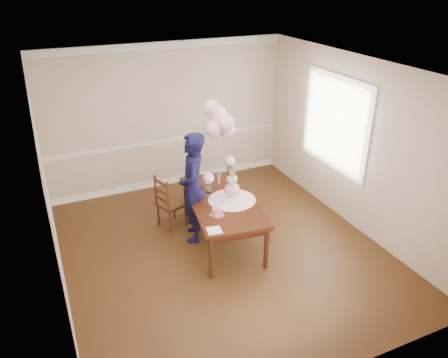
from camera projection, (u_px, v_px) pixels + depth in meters
floor at (223, 250)px, 6.56m from camera, size 4.50×5.00×0.00m
ceiling at (223, 70)px, 5.38m from camera, size 4.50×5.00×0.02m
wall_back at (168, 117)px, 8.02m from camera, size 4.50×0.02×2.70m
wall_front at (336, 275)px, 3.92m from camera, size 4.50×0.02×2.70m
wall_left at (49, 201)px, 5.14m from camera, size 0.02×5.00×2.70m
wall_right at (355, 144)px, 6.80m from camera, size 0.02×5.00×2.70m
chair_rail_trim at (169, 140)px, 8.21m from camera, size 4.50×0.02×0.07m
crown_molding at (164, 46)px, 7.45m from camera, size 4.50×0.02×0.12m
baseboard_trim at (172, 180)px, 8.58m from camera, size 4.50×0.02×0.12m
window_frame at (335, 123)px, 7.11m from camera, size 0.02×1.66×1.56m
window_blinds at (334, 123)px, 7.11m from camera, size 0.01×1.50×1.40m
dining_table_top at (222, 201)px, 6.54m from camera, size 1.20×2.00×0.05m
table_apron at (222, 205)px, 6.57m from camera, size 1.10×1.89×0.09m
table_leg_fl at (211, 258)px, 5.85m from camera, size 0.07×0.07×0.66m
table_leg_fr at (266, 248)px, 6.04m from camera, size 0.07×0.07×0.66m
table_leg_bl at (186, 198)px, 7.35m from camera, size 0.07×0.07×0.66m
table_leg_br at (231, 192)px, 7.54m from camera, size 0.07×0.07×0.66m
baby_skirt at (232, 197)px, 6.51m from camera, size 0.81×0.81×0.09m
baby_torso at (232, 190)px, 6.45m from camera, size 0.23×0.23×0.23m
baby_head at (232, 179)px, 6.37m from camera, size 0.16×0.16×0.16m
baby_hair at (232, 175)px, 6.35m from camera, size 0.11×0.11×0.11m
cake_platter at (217, 215)px, 6.12m from camera, size 0.23×0.23×0.01m
birthday_cake at (217, 212)px, 6.10m from camera, size 0.16×0.16×0.09m
cake_flower_a at (217, 208)px, 6.07m from camera, size 0.03×0.03×0.03m
cake_flower_b at (219, 207)px, 6.09m from camera, size 0.03×0.03×0.03m
rose_vase_near at (208, 188)px, 6.71m from camera, size 0.11×0.11×0.15m
roses_near at (208, 178)px, 6.63m from camera, size 0.18×0.18×0.18m
rose_vase_far at (230, 171)px, 7.28m from camera, size 0.11×0.11×0.15m
roses_far at (230, 161)px, 7.20m from camera, size 0.18×0.18×0.18m
napkin at (214, 230)px, 5.76m from camera, size 0.21×0.21×0.01m
balloon_weight at (219, 183)px, 7.00m from camera, size 0.04×0.04×0.02m
balloon_a at (213, 129)px, 6.57m from camera, size 0.26×0.26×0.26m
balloon_b at (226, 123)px, 6.53m from camera, size 0.26×0.26×0.26m
balloon_c at (218, 114)px, 6.59m from camera, size 0.26×0.26×0.26m
balloon_d at (212, 109)px, 6.55m from camera, size 0.26×0.26×0.26m
balloon_e at (226, 129)px, 6.71m from camera, size 0.26×0.26×0.26m
balloon_ribbon_a at (216, 161)px, 6.81m from camera, size 0.09×0.02×0.79m
balloon_ribbon_b at (222, 158)px, 6.80m from camera, size 0.09×0.06×0.88m
balloon_ribbon_c at (219, 154)px, 6.83m from camera, size 0.03×0.09×0.97m
balloon_ribbon_d at (216, 151)px, 6.80m from camera, size 0.06×0.11×1.07m
balloon_ribbon_e at (223, 161)px, 6.89m from camera, size 0.14×0.05×0.73m
dining_chair_seat at (172, 204)px, 7.03m from camera, size 0.50×0.50×0.04m
chair_leg_fl at (170, 222)px, 6.92m from camera, size 0.05×0.05×0.39m
chair_leg_fr at (186, 215)px, 7.11m from camera, size 0.05×0.05×0.39m
chair_leg_bl at (158, 215)px, 7.13m from camera, size 0.05×0.05×0.39m
chair_leg_br at (174, 208)px, 7.33m from camera, size 0.05×0.05×0.39m
chair_back_post_l at (168, 197)px, 6.70m from camera, size 0.05×0.05×0.50m
chair_back_post_r at (156, 190)px, 6.91m from camera, size 0.05×0.05×0.50m
chair_slat_low at (162, 199)px, 6.85m from camera, size 0.14×0.35×0.04m
chair_slat_mid at (161, 191)px, 6.79m from camera, size 0.14×0.35×0.04m
chair_slat_top at (161, 183)px, 6.73m from camera, size 0.14×0.35×0.04m
woman at (193, 188)px, 6.53m from camera, size 0.61×0.74×1.73m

